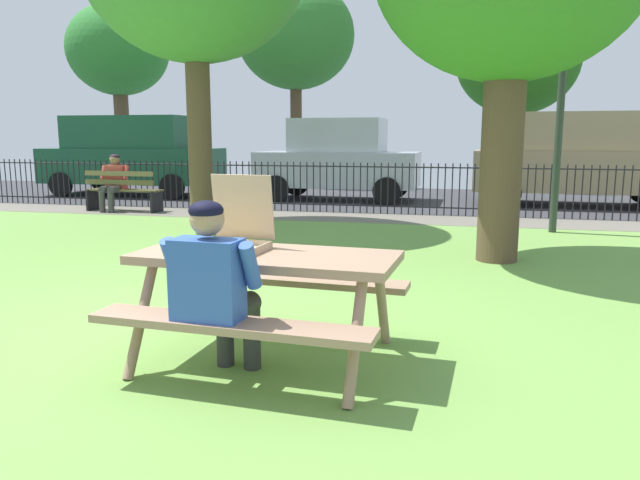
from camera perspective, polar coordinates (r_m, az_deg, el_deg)
The scene contains 17 objects.
ground at distance 6.82m, azimuth -7.21°, elevation -3.57°, with size 28.00×11.81×0.02m, color #709F48.
cobblestone_walkway at distance 11.77m, azimuth 1.58°, elevation 2.19°, with size 28.00×1.40×0.01m, color slate.
street_asphalt at distance 15.50m, azimuth 4.40°, elevation 4.00°, with size 28.00×6.23×0.01m, color #38383D.
picnic_table_foreground at distance 4.18m, azimuth -5.14°, elevation -3.57°, with size 1.89×1.59×0.79m.
pizza_box_open at distance 4.25m, azimuth -8.29°, elevation 0.31°, with size 0.52×0.56×0.52m.
pizza_slice_on_table at distance 4.53m, azimuth -12.04°, elevation -0.38°, with size 0.27×0.24×0.02m.
adult_at_table at distance 3.78m, azimuth -9.92°, elevation -4.19°, with size 0.62×0.61×1.19m.
iron_fence_streetside at distance 12.39m, azimuth 2.24°, elevation 5.04°, with size 18.89×0.03×1.03m.
park_bench_left at distance 13.26m, azimuth -18.16°, elevation 4.39°, with size 1.62×0.53×0.85m.
person_on_park_bench at distance 13.37m, azimuth -18.99°, elevation 5.43°, with size 0.61×0.59×1.19m.
lamp_post_walkway at distance 10.54m, azimuth 22.04°, elevation 14.18°, with size 0.28×0.28×4.08m.
parked_car_far_left at distance 16.86m, azimuth -17.38°, elevation 7.82°, with size 4.62×1.99×2.08m.
parked_car_left at distance 14.85m, azimuth 1.74°, elevation 7.71°, with size 3.93×1.90×1.98m.
parked_car_center at distance 14.79m, azimuth 23.46°, elevation 7.23°, with size 4.67×2.10×2.08m.
far_tree_left at distance 22.73m, azimuth -18.62°, elevation 16.61°, with size 3.45×3.45×6.05m.
far_tree_midleft at distance 20.28m, azimuth -2.33°, elevation 18.75°, with size 3.77×3.77×6.43m.
far_tree_center at distance 19.51m, azimuth 18.25°, elevation 15.87°, with size 3.60×3.60×5.42m.
Camera 1 is at (2.32, -4.31, 1.57)m, focal length 33.71 mm.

